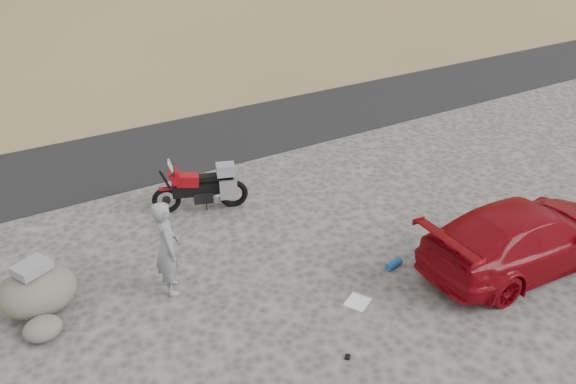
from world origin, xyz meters
name	(u,v)px	position (x,y,z in m)	size (l,w,h in m)	color
ground	(291,287)	(0.00, 0.00, 0.00)	(140.00, 140.00, 0.00)	#423F3D
road	(140,135)	(0.00, 9.00, 0.00)	(120.00, 7.00, 0.05)	black
motorcycle	(204,187)	(-0.15, 3.65, 0.58)	(2.19, 1.10, 1.35)	black
man	(172,289)	(-1.98, 1.14, 0.00)	(0.70, 0.46, 1.92)	gray
red_car	(519,263)	(4.43, -1.81, 0.00)	(1.89, 4.66, 1.35)	maroon
boulder	(38,290)	(-4.23, 1.79, 0.46)	(1.59, 1.45, 1.06)	#58544B
small_rock	(43,328)	(-4.34, 1.04, 0.19)	(0.77, 0.73, 0.39)	#58544B
gear_white_cloth	(357,302)	(0.82, -1.04, 0.01)	(0.44, 0.39, 0.01)	white
gear_blue_mat	(394,264)	(2.13, -0.55, 0.08)	(0.15, 0.15, 0.39)	#194B96
gear_bottle	(458,246)	(3.70, -0.79, 0.10)	(0.07, 0.07, 0.19)	#194B96
gear_funnel	(513,271)	(4.00, -1.97, 0.08)	(0.12, 0.12, 0.16)	red
gear_glove_b	(347,357)	(-0.19, -2.08, 0.02)	(0.11, 0.08, 0.04)	black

